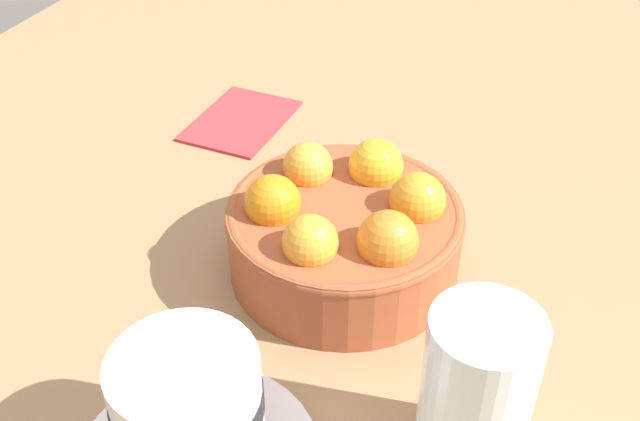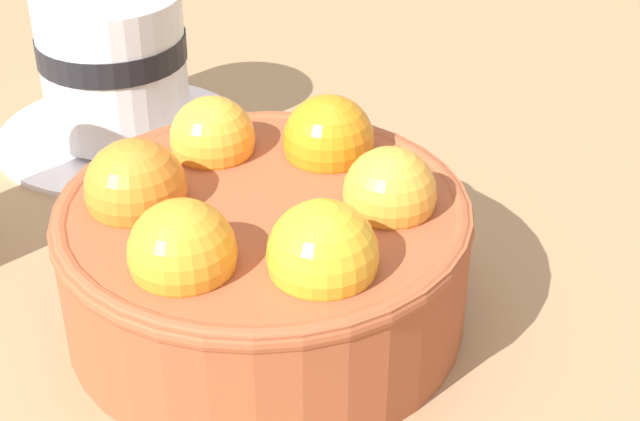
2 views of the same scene
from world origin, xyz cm
name	(u,v)px [view 1 (image 1 of 2)]	position (x,y,z in cm)	size (l,w,h in cm)	color
ground_plane	(343,284)	(0.00, 0.00, -1.59)	(149.39, 104.60, 3.18)	#997551
terracotta_bowl	(345,230)	(-0.01, 0.03, 3.69)	(16.96, 16.96, 8.29)	#9E4C2D
coffee_cup	(190,419)	(18.73, -1.81, 3.94)	(14.15, 14.15, 8.45)	white
water_glass	(476,394)	(12.43, 12.20, 5.37)	(6.04, 6.04, 10.74)	silver
folded_napkin	(241,119)	(-16.13, -16.76, 0.30)	(11.21, 7.99, 0.60)	#B23338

